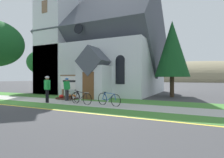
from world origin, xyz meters
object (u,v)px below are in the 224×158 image
(cyclist_in_blue_jersey, at_px, (47,87))
(cyclist_in_red_jersey, at_px, (67,88))
(bicycle_black, at_px, (81,98))
(church_sign, at_px, (71,83))
(roadside_conifer, at_px, (172,49))
(bicycle_blue, at_px, (73,96))
(bicycle_silver, at_px, (109,99))
(yard_deciduous_tree, at_px, (42,62))

(cyclist_in_blue_jersey, xyz_separation_m, cyclist_in_red_jersey, (0.47, 1.40, -0.09))
(bicycle_black, bearing_deg, church_sign, 137.77)
(cyclist_in_blue_jersey, height_order, cyclist_in_red_jersey, cyclist_in_blue_jersey)
(church_sign, xyz_separation_m, roadside_conifer, (7.25, 4.42, 2.87))
(bicycle_blue, xyz_separation_m, cyclist_in_red_jersey, (-0.73, 0.25, 0.56))
(bicycle_silver, height_order, cyclist_in_blue_jersey, cyclist_in_blue_jersey)
(bicycle_silver, distance_m, cyclist_in_red_jersey, 3.84)
(bicycle_blue, bearing_deg, roadside_conifer, 47.31)
(bicycle_black, height_order, roadside_conifer, roadside_conifer)
(church_sign, height_order, cyclist_in_red_jersey, church_sign)
(roadside_conifer, bearing_deg, church_sign, -148.64)
(church_sign, xyz_separation_m, cyclist_in_red_jersey, (0.81, -1.53, -0.30))
(cyclist_in_red_jersey, distance_m, roadside_conifer, 9.32)
(bicycle_silver, relative_size, yard_deciduous_tree, 0.36)
(bicycle_blue, relative_size, cyclist_in_blue_jersey, 0.95)
(bicycle_silver, bearing_deg, cyclist_in_red_jersey, 169.21)
(cyclist_in_red_jersey, bearing_deg, cyclist_in_blue_jersey, -108.44)
(church_sign, distance_m, yard_deciduous_tree, 8.30)
(yard_deciduous_tree, bearing_deg, bicycle_black, -31.97)
(bicycle_blue, bearing_deg, bicycle_black, -29.84)
(cyclist_in_blue_jersey, relative_size, yard_deciduous_tree, 0.36)
(yard_deciduous_tree, bearing_deg, church_sign, -27.33)
(cyclist_in_blue_jersey, relative_size, roadside_conifer, 0.27)
(roadside_conifer, bearing_deg, bicycle_blue, -132.69)
(bicycle_blue, bearing_deg, cyclist_in_red_jersey, 160.80)
(church_sign, height_order, roadside_conifer, roadside_conifer)
(yard_deciduous_tree, bearing_deg, bicycle_blue, -32.25)
(cyclist_in_blue_jersey, bearing_deg, roadside_conifer, 46.76)
(bicycle_black, height_order, bicycle_blue, bicycle_blue)
(bicycle_silver, distance_m, roadside_conifer, 8.10)
(church_sign, height_order, bicycle_silver, church_sign)
(cyclist_in_blue_jersey, xyz_separation_m, yard_deciduous_tree, (-7.45, 6.60, 2.40))
(bicycle_blue, relative_size, cyclist_in_red_jersey, 1.02)
(church_sign, bearing_deg, roadside_conifer, 31.36)
(bicycle_black, relative_size, cyclist_in_blue_jersey, 1.00)
(church_sign, relative_size, bicycle_silver, 1.22)
(cyclist_in_blue_jersey, distance_m, yard_deciduous_tree, 10.24)
(bicycle_black, height_order, yard_deciduous_tree, yard_deciduous_tree)
(bicycle_black, height_order, cyclist_in_red_jersey, cyclist_in_red_jersey)
(church_sign, distance_m, cyclist_in_blue_jersey, 2.96)
(bicycle_black, bearing_deg, yard_deciduous_tree, 148.03)
(cyclist_in_red_jersey, bearing_deg, bicycle_silver, -10.79)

